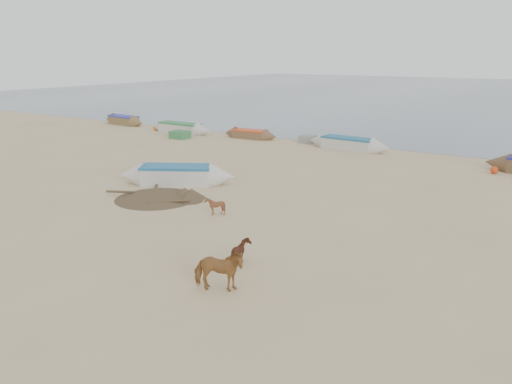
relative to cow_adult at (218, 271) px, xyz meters
The scene contains 9 objects.
ground 4.02m from the cow_adult, 137.47° to the left, with size 140.00×140.00×0.00m, color tan.
sea 84.74m from the cow_adult, 91.98° to the left, with size 160.00×160.00×0.00m, color slate.
cow_adult is the anchor object (origin of this frame).
calf_front 7.21m from the cow_adult, 127.66° to the left, with size 0.64×0.72×0.79m, color brown.
calf_right 2.08m from the cow_adult, 105.12° to the left, with size 0.80×0.68×0.80m, color #5B2E1D.
near_canoe 12.79m from the cow_adult, 136.34° to the left, with size 6.21×1.46×1.00m, color beige, non-canonical shape.
debris_pile 10.34m from the cow_adult, 143.15° to the left, with size 3.93×3.93×0.47m, color brown.
waterline_canoes 23.14m from the cow_adult, 98.19° to the left, with size 55.87×4.59×0.93m.
beach_clutter 22.36m from the cow_adult, 88.32° to the left, with size 44.86×4.87×0.64m.
Camera 1 is at (10.92, -13.33, 6.69)m, focal length 35.00 mm.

